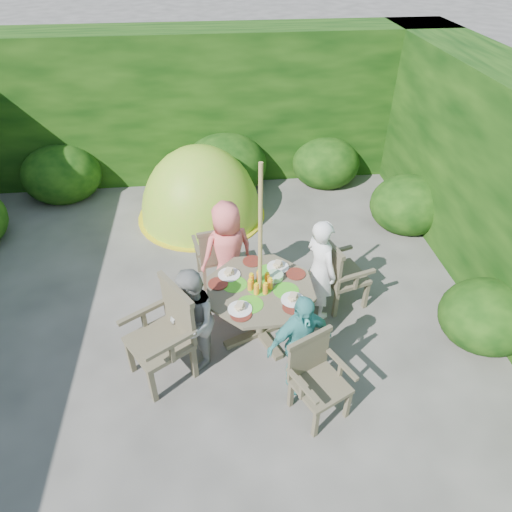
{
  "coord_description": "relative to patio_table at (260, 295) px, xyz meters",
  "views": [
    {
      "loc": [
        0.35,
        -3.99,
        3.99
      ],
      "look_at": [
        0.79,
        0.1,
        0.85
      ],
      "focal_mm": 32.0,
      "sensor_mm": 36.0,
      "label": 1
    }
  ],
  "objects": [
    {
      "name": "garden_chair_front",
      "position": [
        0.42,
        -1.02,
        -0.16
      ],
      "size": [
        0.65,
        0.62,
        0.85
      ],
      "rotation": [
        0.0,
        0.0,
        0.46
      ],
      "color": "#47402E",
      "rests_on": "ground"
    },
    {
      "name": "child_left",
      "position": [
        -0.74,
        -0.31,
        0.0
      ],
      "size": [
        0.5,
        0.62,
        1.23
      ],
      "primitive_type": "imported",
      "rotation": [
        0.0,
        0.0,
        -1.52
      ],
      "color": "#979893",
      "rests_on": "ground"
    },
    {
      "name": "ground",
      "position": [
        -0.79,
        0.29,
        -0.61
      ],
      "size": [
        60.0,
        60.0,
        0.0
      ],
      "primitive_type": "plane",
      "color": "#47443F",
      "rests_on": "ground"
    },
    {
      "name": "hedge_enclosure",
      "position": [
        -0.79,
        1.63,
        0.64
      ],
      "size": [
        9.0,
        9.0,
        2.5
      ],
      "color": "black",
      "rests_on": "ground"
    },
    {
      "name": "parasol_pole",
      "position": [
        -0.0,
        -0.0,
        0.49
      ],
      "size": [
        0.06,
        0.06,
        2.2
      ],
      "primitive_type": "cylinder",
      "rotation": [
        0.0,
        0.0,
        0.4
      ],
      "color": "olive",
      "rests_on": "ground"
    },
    {
      "name": "dome_tent",
      "position": [
        -0.64,
        2.68,
        -0.61
      ],
      "size": [
        2.35,
        2.35,
        2.34
      ],
      "rotation": [
        0.0,
        0.0,
        0.27
      ],
      "color": "#88CE27",
      "rests_on": "ground"
    },
    {
      "name": "child_right",
      "position": [
        0.73,
        0.31,
        0.05
      ],
      "size": [
        0.5,
        0.57,
        1.33
      ],
      "primitive_type": "imported",
      "rotation": [
        0.0,
        0.0,
        2.02
      ],
      "color": "white",
      "rests_on": "ground"
    },
    {
      "name": "child_front",
      "position": [
        0.31,
        -0.74,
        -0.01
      ],
      "size": [
        0.76,
        0.49,
        1.2
      ],
      "primitive_type": "imported",
      "rotation": [
        0.0,
        0.0,
        0.3
      ],
      "color": "#48A8A2",
      "rests_on": "ground"
    },
    {
      "name": "child_back",
      "position": [
        -0.31,
        0.74,
        0.07
      ],
      "size": [
        0.77,
        0.63,
        1.35
      ],
      "primitive_type": "imported",
      "rotation": [
        0.0,
        0.0,
        3.49
      ],
      "color": "#FC6B68",
      "rests_on": "ground"
    },
    {
      "name": "patio_table",
      "position": [
        0.0,
        0.0,
        0.0
      ],
      "size": [
        1.63,
        1.63,
        0.87
      ],
      "rotation": [
        0.0,
        0.0,
        0.4
      ],
      "color": "#47402E",
      "rests_on": "ground"
    },
    {
      "name": "garden_chair_left",
      "position": [
        -1.01,
        -0.41,
        -0.05
      ],
      "size": [
        0.8,
        0.83,
        1.05
      ],
      "rotation": [
        0.0,
        0.0,
        -1.0
      ],
      "color": "#47402E",
      "rests_on": "ground"
    },
    {
      "name": "garden_chair_right",
      "position": [
        1.01,
        0.43,
        -0.11
      ],
      "size": [
        0.63,
        0.67,
        0.93
      ],
      "rotation": [
        0.0,
        0.0,
        1.86
      ],
      "color": "#47402E",
      "rests_on": "ground"
    },
    {
      "name": "garden_chair_back",
      "position": [
        -0.45,
        1.01,
        -0.14
      ],
      "size": [
        0.6,
        0.56,
        0.88
      ],
      "rotation": [
        0.0,
        0.0,
        3.33
      ],
      "color": "#47402E",
      "rests_on": "ground"
    }
  ]
}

